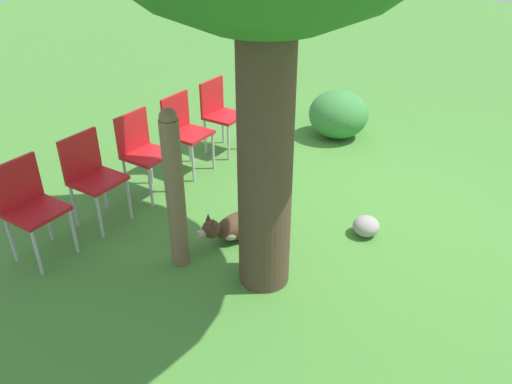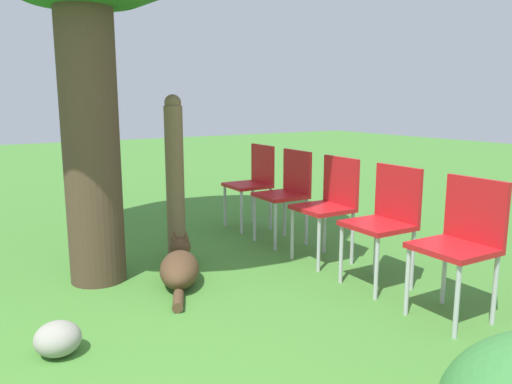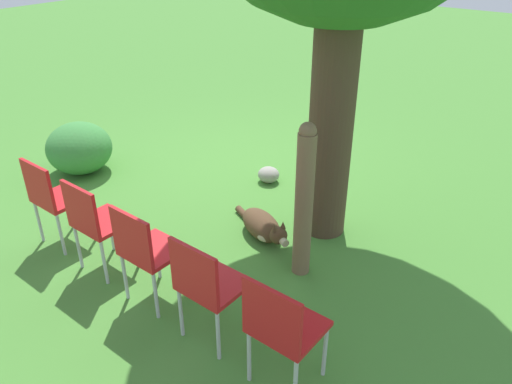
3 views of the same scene
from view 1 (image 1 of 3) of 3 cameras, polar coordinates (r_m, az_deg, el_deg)
The scene contains 10 objects.
ground_plane at distance 5.20m, azimuth 12.47°, elevation -2.95°, with size 30.00×30.00×0.00m, color #478433.
dog at distance 4.74m, azimuth -1.99°, elevation -3.84°, with size 0.52×0.94×0.34m.
fence_post at distance 4.15m, azimuth -9.26°, elevation 0.17°, with size 0.16×0.16×1.44m.
red_chair_0 at distance 6.34m, azimuth -4.18°, elevation 9.31°, with size 0.43×0.45×0.91m.
red_chair_1 at distance 5.86m, azimuth -8.22°, elevation 7.32°, with size 0.43×0.45×0.91m.
red_chair_2 at distance 5.42m, azimuth -12.91°, elevation 4.94°, with size 0.43×0.45×0.91m.
red_chair_3 at distance 5.04m, azimuth -18.32°, elevation 2.13°, with size 0.43×0.45×0.91m.
red_chair_4 at distance 4.72m, azimuth -24.52°, elevation -1.11°, with size 0.43×0.45×0.91m.
garden_rock at distance 4.91m, azimuth 12.47°, elevation -3.82°, with size 0.25×0.26×0.19m.
low_shrub at distance 6.90m, azimuth 9.40°, elevation 8.78°, with size 0.80×0.80×0.64m.
Camera 1 is at (-1.24, 4.23, 2.76)m, focal length 35.00 mm.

